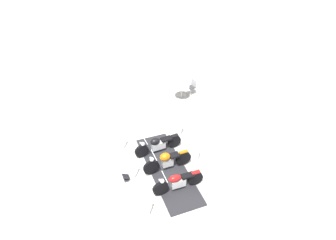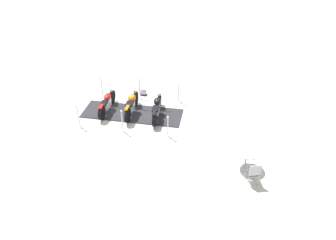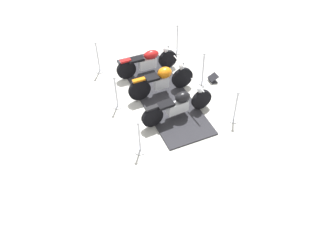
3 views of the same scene
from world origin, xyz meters
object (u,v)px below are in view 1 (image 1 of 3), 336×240
(motorcycle_copper, at_px, (167,161))
(stanchion_left_front, at_px, (181,130))
(cafe_table, at_px, (181,90))
(stanchion_right_front, at_px, (123,144))
(motorcycle_maroon, at_px, (178,182))
(info_placard, at_px, (126,178))
(stanchion_left_mid, at_px, (199,155))
(cafe_chair_near_table, at_px, (192,86))
(stanchion_right_mid, at_px, (135,172))
(stanchion_right_rear, at_px, (149,210))
(motorcycle_black, at_px, (158,144))
(stanchion_left_rear, at_px, (221,187))

(motorcycle_copper, bearing_deg, stanchion_left_front, -128.34)
(stanchion_left_front, xyz_separation_m, cafe_table, (-0.87, -3.27, 0.27))
(stanchion_right_front, bearing_deg, motorcycle_maroon, 122.57)
(motorcycle_copper, height_order, motorcycle_maroon, motorcycle_copper)
(info_placard, bearing_deg, stanchion_left_mid, -91.59)
(motorcycle_maroon, height_order, cafe_chair_near_table, motorcycle_maroon)
(info_placard, bearing_deg, stanchion_left_front, -60.25)
(stanchion_right_mid, distance_m, stanchion_left_mid, 2.87)
(stanchion_right_rear, height_order, cafe_table, stanchion_right_rear)
(motorcycle_black, bearing_deg, stanchion_right_mid, 35.87)
(stanchion_right_mid, xyz_separation_m, stanchion_left_rear, (-3.11, 1.50, 0.05))
(stanchion_right_mid, xyz_separation_m, stanchion_left_front, (-2.56, -2.32, -0.04))
(stanchion_right_rear, distance_m, stanchion_left_rear, 2.87)
(motorcycle_maroon, bearing_deg, stanchion_left_front, -115.34)
(motorcycle_black, distance_m, stanchion_right_mid, 1.82)
(stanchion_right_mid, relative_size, cafe_table, 1.25)
(motorcycle_copper, distance_m, stanchion_left_mid, 1.48)
(stanchion_right_front, relative_size, stanchion_left_rear, 0.91)
(cafe_table, bearing_deg, stanchion_left_mid, 83.49)
(stanchion_right_rear, bearing_deg, motorcycle_maroon, -143.45)
(stanchion_right_front, bearing_deg, motorcycle_copper, 134.09)
(motorcycle_copper, height_order, cafe_chair_near_table, motorcycle_copper)
(cafe_table, bearing_deg, cafe_chair_near_table, -154.92)
(motorcycle_maroon, relative_size, stanchion_right_rear, 1.91)
(cafe_table, bearing_deg, motorcycle_copper, 69.22)
(stanchion_right_front, bearing_deg, cafe_table, -135.19)
(info_placard, height_order, cafe_table, cafe_table)
(stanchion_right_front, distance_m, cafe_chair_near_table, 6.00)
(motorcycle_maroon, height_order, stanchion_right_rear, stanchion_right_rear)
(motorcycle_copper, xyz_separation_m, cafe_table, (-2.05, -5.39, 0.05))
(motorcycle_black, xyz_separation_m, cafe_chair_near_table, (-2.96, -4.58, 0.05))
(stanchion_right_rear, bearing_deg, stanchion_left_mid, -137.91)
(stanchion_right_mid, distance_m, stanchion_right_rear, 1.93)
(motorcycle_black, distance_m, stanchion_left_mid, 1.88)
(motorcycle_maroon, relative_size, stanchion_right_front, 2.03)
(info_placard, bearing_deg, stanchion_right_mid, -104.33)
(motorcycle_maroon, xyz_separation_m, stanchion_right_rear, (1.28, 0.95, -0.14))
(stanchion_left_front, bearing_deg, motorcycle_copper, 60.87)
(stanchion_right_rear, relative_size, info_placard, 3.11)
(stanchion_left_front, height_order, cafe_chair_near_table, stanchion_left_front)
(stanchion_left_front, bearing_deg, cafe_chair_near_table, -113.97)
(stanchion_left_rear, bearing_deg, cafe_table, -92.57)
(motorcycle_black, height_order, stanchion_right_rear, stanchion_right_rear)
(stanchion_left_front, xyz_separation_m, stanchion_left_rear, (-0.55, 3.82, 0.10))
(stanchion_right_mid, relative_size, stanchion_left_rear, 0.99)
(motorcycle_maroon, xyz_separation_m, info_placard, (1.92, -1.00, -0.39))
(motorcycle_maroon, relative_size, info_placard, 5.94)
(info_placard, relative_size, cafe_table, 0.39)
(motorcycle_maroon, relative_size, stanchion_right_mid, 1.86)
(motorcycle_black, bearing_deg, stanchion_left_rear, 111.43)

